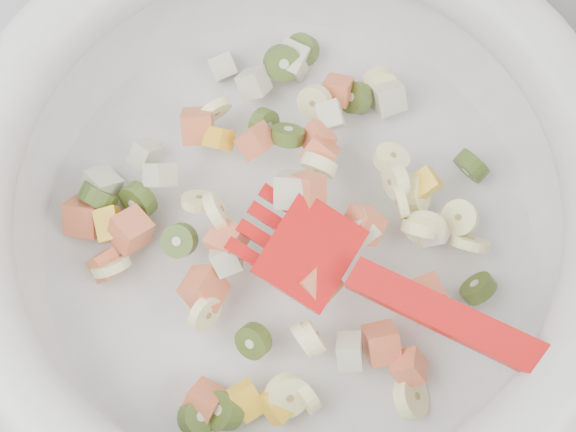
% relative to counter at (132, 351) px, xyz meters
% --- Properties ---
extents(counter, '(2.00, 0.60, 0.90)m').
position_rel_counter_xyz_m(counter, '(0.00, 0.00, 0.00)').
color(counter, '#9A9B9F').
rests_on(counter, ground).
extents(mixing_bowl, '(0.46, 0.43, 0.12)m').
position_rel_counter_xyz_m(mixing_bowl, '(0.19, 0.06, 0.52)').
color(mixing_bowl, silver).
rests_on(mixing_bowl, counter).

